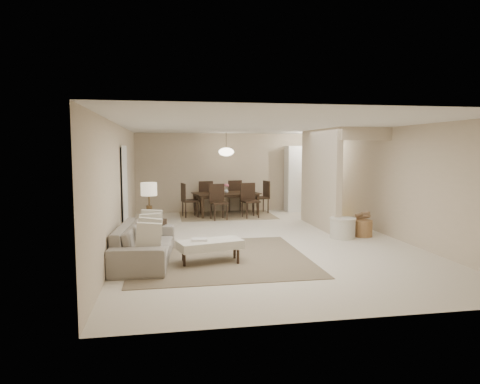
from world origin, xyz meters
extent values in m
plane|color=beige|center=(0.00, 0.00, 0.00)|extent=(9.00, 9.00, 0.00)
plane|color=white|center=(0.00, 0.00, 2.50)|extent=(9.00, 9.00, 0.00)
plane|color=#C5B395|center=(0.00, 4.50, 1.25)|extent=(6.00, 0.00, 6.00)
plane|color=#C5B395|center=(-3.00, 0.00, 1.25)|extent=(0.00, 9.00, 9.00)
plane|color=#C5B395|center=(3.00, 0.00, 1.25)|extent=(0.00, 9.00, 9.00)
cube|color=#C5B395|center=(1.80, 1.25, 1.25)|extent=(0.15, 2.50, 2.50)
cube|color=black|center=(-2.97, 0.60, 1.02)|extent=(0.04, 0.90, 2.04)
cube|color=white|center=(2.35, 4.15, 1.05)|extent=(1.20, 0.55, 2.10)
cylinder|color=white|center=(2.30, 3.20, 2.46)|extent=(0.44, 0.44, 0.05)
cube|color=brown|center=(-1.11, -1.39, 0.01)|extent=(3.20, 3.20, 0.01)
imported|color=gray|center=(-2.45, -1.39, 0.33)|extent=(2.36, 1.09, 0.67)
cube|color=beige|center=(-1.31, -1.69, 0.33)|extent=(1.21, 0.78, 0.15)
cylinder|color=black|center=(-1.78, -1.88, 0.13)|extent=(0.05, 0.05, 0.25)
cylinder|color=black|center=(-0.84, -1.88, 0.13)|extent=(0.05, 0.05, 0.25)
cylinder|color=black|center=(-1.78, -1.51, 0.13)|extent=(0.05, 0.05, 0.25)
cylinder|color=black|center=(-0.84, -1.51, 0.13)|extent=(0.05, 0.05, 0.25)
cube|color=black|center=(-2.40, -0.39, 0.29)|extent=(0.69, 0.69, 0.58)
cylinder|color=#4C3820|center=(-2.40, -0.39, 0.73)|extent=(0.12, 0.12, 0.30)
cylinder|color=#4C3820|center=(-2.40, -0.39, 1.01)|extent=(0.03, 0.03, 0.26)
cylinder|color=beige|center=(-2.40, -0.39, 1.21)|extent=(0.32, 0.32, 0.26)
cylinder|color=beige|center=(1.86, -0.10, 0.23)|extent=(0.58, 0.58, 0.45)
cylinder|color=olive|center=(2.39, 0.00, 0.19)|extent=(0.56, 0.56, 0.38)
cube|color=#7C6B4D|center=(-0.26, 3.70, 0.01)|extent=(2.80, 2.10, 0.01)
imported|color=black|center=(-0.26, 3.70, 0.34)|extent=(2.09, 1.42, 0.68)
imported|color=white|center=(-0.26, 3.70, 0.75)|extent=(0.16, 0.16, 0.14)
cube|color=yellow|center=(2.55, 2.23, 0.01)|extent=(1.00, 0.64, 0.01)
cylinder|color=#4C3820|center=(-0.26, 3.70, 2.25)|extent=(0.02, 0.02, 0.50)
ellipsoid|color=#FFEAC6|center=(-0.26, 3.70, 1.92)|extent=(0.46, 0.46, 0.25)
camera|label=1|loc=(-2.06, -9.08, 2.00)|focal=32.00mm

